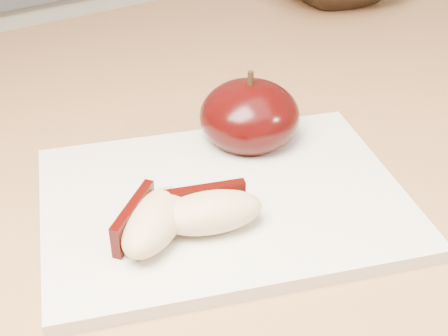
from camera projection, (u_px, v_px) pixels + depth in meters
back_cabinet at (37, 156)px, 1.33m from camera, size 2.40×0.62×0.94m
cutting_board at (224, 201)px, 0.48m from camera, size 0.32×0.28×0.01m
apple_half at (250, 116)px, 0.54m from camera, size 0.09×0.09×0.07m
apple_wedge_a at (152, 221)px, 0.43m from camera, size 0.08×0.08×0.03m
apple_wedge_b at (210, 211)px, 0.44m from camera, size 0.08×0.06×0.03m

